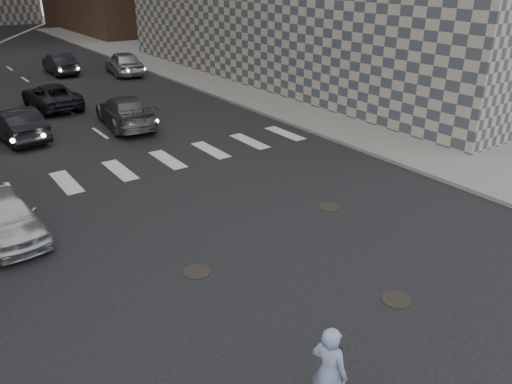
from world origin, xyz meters
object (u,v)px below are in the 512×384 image
traffic_car_a (16,124)px  traffic_car_e (60,64)px  traffic_car_d (124,63)px  silver_sedan (5,216)px  traffic_car_c (51,96)px  traffic_car_b (125,111)px  skateboarder (329,373)px

traffic_car_a → traffic_car_e: (5.92, 14.39, 0.01)m
traffic_car_d → silver_sedan: bearing=67.8°
traffic_car_e → traffic_car_d: bearing=143.2°
traffic_car_c → traffic_car_d: size_ratio=0.99×
traffic_car_b → traffic_car_d: traffic_car_d is taller
skateboarder → traffic_car_c: size_ratio=0.39×
silver_sedan → traffic_car_d: bearing=55.8°
skateboarder → traffic_car_d: 31.97m
silver_sedan → traffic_car_d: 23.98m
traffic_car_a → skateboarder: bearing=85.9°
silver_sedan → traffic_car_e: bearing=66.4°
traffic_car_c → traffic_car_d: traffic_car_d is taller
traffic_car_b → traffic_car_d: bearing=-104.5°
traffic_car_c → traffic_car_d: bearing=-137.1°
skateboarder → silver_sedan: skateboarder is taller
traffic_car_b → silver_sedan: bearing=57.5°
skateboarder → silver_sedan: size_ratio=0.49×
skateboarder → traffic_car_a: bearing=74.7°
traffic_car_a → traffic_car_e: size_ratio=0.98×
traffic_car_c → silver_sedan: bearing=68.7°
traffic_car_a → traffic_car_b: size_ratio=0.86×
traffic_car_a → traffic_car_e: 15.56m
traffic_car_e → skateboarder: bearing=82.2°
skateboarder → traffic_car_b: size_ratio=0.37×
traffic_car_e → traffic_car_b: bearing=86.4°
traffic_car_d → traffic_car_a: bearing=57.6°
traffic_car_b → traffic_car_e: 15.23m
traffic_car_a → traffic_car_d: size_ratio=0.90×
traffic_car_e → silver_sedan: bearing=71.8°
silver_sedan → traffic_car_a: 9.56m
traffic_car_c → traffic_car_e: (3.17, 9.63, 0.06)m
skateboarder → traffic_car_d: (8.72, 30.75, -0.17)m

